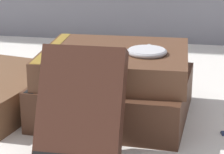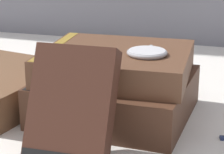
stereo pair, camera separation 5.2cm
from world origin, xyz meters
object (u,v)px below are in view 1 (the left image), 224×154
Objects in this scene: reading_glasses at (111,69)px; book_flat_top at (113,63)px; book_flat_bottom at (114,96)px; book_leaning_front at (81,111)px; pocket_watch at (147,52)px.

book_flat_top is at bearing -87.89° from reading_glasses.
book_flat_bottom is 0.19m from reading_glasses.
book_leaning_front is (-0.01, -0.13, -0.01)m from book_flat_top.
book_flat_top is at bearing 143.69° from book_flat_bottom.
book_leaning_front is 0.32m from reading_glasses.
pocket_watch is 0.50× the size of reading_glasses.
pocket_watch is at bearing 65.17° from book_leaning_front.
book_flat_top is (-0.00, 0.00, 0.04)m from book_flat_bottom.
book_flat_bottom is 1.05× the size of book_flat_top.
reading_glasses is at bearing 99.67° from book_flat_top.
book_flat_top reaches higher than reading_glasses.
book_flat_top is 0.20m from reading_glasses.
reading_glasses is (-0.04, 0.18, -0.02)m from book_flat_bottom.
book_flat_bottom is at bearing -87.64° from reading_glasses.
pocket_watch is (0.05, 0.12, 0.03)m from book_leaning_front.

